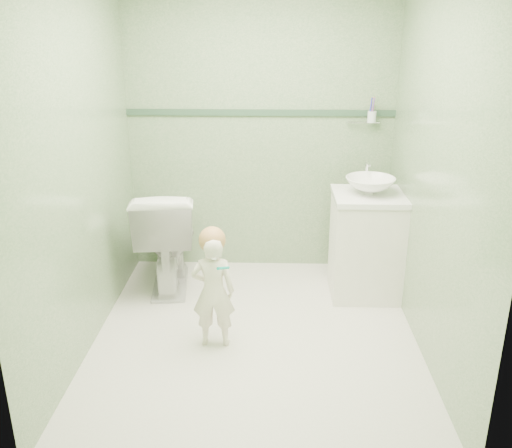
{
  "coord_description": "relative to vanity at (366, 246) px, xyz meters",
  "views": [
    {
      "loc": [
        0.11,
        -3.33,
        2.06
      ],
      "look_at": [
        0.0,
        0.15,
        0.78
      ],
      "focal_mm": 38.95,
      "sensor_mm": 36.0,
      "label": 1
    }
  ],
  "objects": [
    {
      "name": "ground",
      "position": [
        -0.84,
        -0.7,
        -0.4
      ],
      "size": [
        2.5,
        2.5,
        0.0
      ],
      "primitive_type": "plane",
      "color": "white",
      "rests_on": "ground"
    },
    {
      "name": "room_shell",
      "position": [
        -0.84,
        -0.7,
        0.8
      ],
      "size": [
        2.5,
        2.54,
        2.4
      ],
      "color": "gray",
      "rests_on": "ground"
    },
    {
      "name": "trim_stripe",
      "position": [
        -0.84,
        0.54,
        0.95
      ],
      "size": [
        2.2,
        0.02,
        0.05
      ],
      "primitive_type": "cube",
      "color": "#2F4D39",
      "rests_on": "room_shell"
    },
    {
      "name": "vanity",
      "position": [
        0.0,
        0.0,
        0.0
      ],
      "size": [
        0.52,
        0.5,
        0.8
      ],
      "primitive_type": "cube",
      "color": "silver",
      "rests_on": "ground"
    },
    {
      "name": "counter",
      "position": [
        0.0,
        0.0,
        0.41
      ],
      "size": [
        0.54,
        0.52,
        0.04
      ],
      "primitive_type": "cube",
      "color": "white",
      "rests_on": "vanity"
    },
    {
      "name": "basin",
      "position": [
        0.0,
        0.0,
        0.49
      ],
      "size": [
        0.37,
        0.37,
        0.13
      ],
      "primitive_type": "imported",
      "color": "white",
      "rests_on": "counter"
    },
    {
      "name": "faucet",
      "position": [
        0.0,
        0.19,
        0.57
      ],
      "size": [
        0.03,
        0.13,
        0.18
      ],
      "color": "silver",
      "rests_on": "counter"
    },
    {
      "name": "cup_holder",
      "position": [
        0.05,
        0.48,
        0.93
      ],
      "size": [
        0.26,
        0.07,
        0.21
      ],
      "color": "silver",
      "rests_on": "room_shell"
    },
    {
      "name": "toilet",
      "position": [
        -1.58,
        0.1,
        0.02
      ],
      "size": [
        0.56,
        0.87,
        0.84
      ],
      "primitive_type": "imported",
      "rotation": [
        0.0,
        0.0,
        3.25
      ],
      "color": "white",
      "rests_on": "ground"
    },
    {
      "name": "toddler",
      "position": [
        -1.11,
        -0.78,
        -0.01
      ],
      "size": [
        0.29,
        0.19,
        0.78
      ],
      "primitive_type": "imported",
      "rotation": [
        0.0,
        0.0,
        3.15
      ],
      "color": "silver",
      "rests_on": "ground"
    },
    {
      "name": "hair_cap",
      "position": [
        -1.11,
        -0.76,
        0.34
      ],
      "size": [
        0.17,
        0.17,
        0.17
      ],
      "primitive_type": "sphere",
      "color": "#B6814C",
      "rests_on": "toddler"
    },
    {
      "name": "teal_toothbrush",
      "position": [
        -1.04,
        -0.91,
        0.22
      ],
      "size": [
        0.11,
        0.13,
        0.08
      ],
      "color": "#06978B",
      "rests_on": "toddler"
    }
  ]
}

